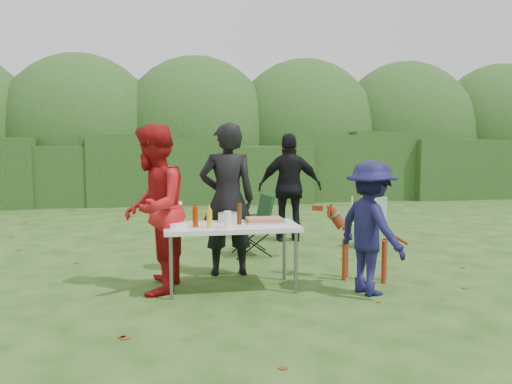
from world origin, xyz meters
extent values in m
plane|color=#1E4211|center=(0.00, 0.00, 0.00)|extent=(80.00, 80.00, 0.00)
cube|color=#23471C|center=(0.00, 8.00, 0.85)|extent=(22.00, 1.40, 1.70)
ellipsoid|color=#3D6628|center=(0.00, 9.60, 1.60)|extent=(20.00, 2.60, 3.20)
cube|color=silver|center=(-0.29, -0.06, 0.71)|extent=(1.50, 0.70, 0.05)
cylinder|color=slate|center=(-0.97, -0.34, 0.34)|extent=(0.04, 0.04, 0.69)
cylinder|color=slate|center=(0.39, -0.34, 0.34)|extent=(0.04, 0.04, 0.69)
cylinder|color=slate|center=(-0.97, 0.22, 0.34)|extent=(0.04, 0.04, 0.69)
cylinder|color=slate|center=(0.39, 0.22, 0.34)|extent=(0.04, 0.04, 0.69)
imported|color=black|center=(-0.25, 0.61, 0.95)|extent=(0.70, 0.47, 1.90)
imported|color=#A81316|center=(-1.15, 0.01, 0.94)|extent=(0.86, 1.02, 1.87)
imported|color=black|center=(1.04, 2.59, 0.89)|extent=(1.09, 0.57, 1.77)
imported|color=#13123F|center=(1.19, -0.49, 0.73)|extent=(0.83, 1.08, 1.47)
cube|color=#B7B7BA|center=(0.11, 0.03, 0.75)|extent=(0.45, 0.30, 0.02)
cube|color=#C3744B|center=(0.11, 0.03, 0.78)|extent=(0.40, 0.26, 0.04)
cylinder|color=gold|center=(-0.55, -0.20, 0.84)|extent=(0.06, 0.06, 0.20)
cylinder|color=#931F00|center=(-0.70, -0.13, 0.85)|extent=(0.06, 0.06, 0.22)
cylinder|color=#47230F|center=(-0.20, -0.04, 0.86)|extent=(0.06, 0.06, 0.24)
cylinder|color=white|center=(-0.89, 0.08, 0.87)|extent=(0.12, 0.12, 0.26)
cylinder|color=white|center=(-0.35, -0.24, 0.83)|extent=(0.08, 0.08, 0.18)
cylinder|color=silver|center=(-0.28, 0.18, 0.79)|extent=(0.26, 0.26, 0.10)
cylinder|color=white|center=(-0.90, -0.10, 0.77)|extent=(0.24, 0.24, 0.05)
camera|label=1|loc=(-1.08, -6.01, 1.74)|focal=38.00mm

